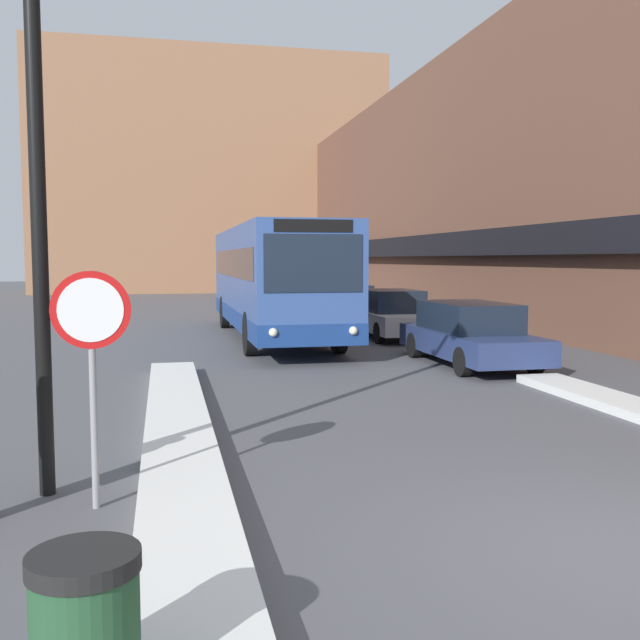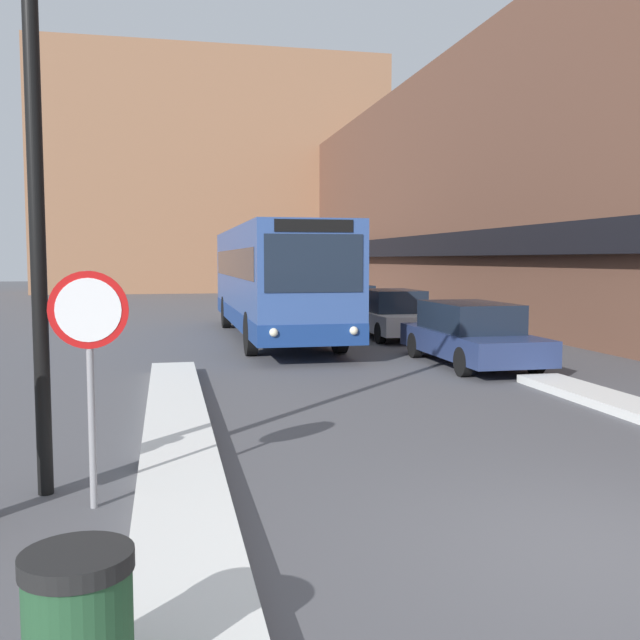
# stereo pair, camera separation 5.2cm
# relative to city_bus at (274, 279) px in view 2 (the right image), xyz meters

# --- Properties ---
(ground_plane) EXTENTS (160.00, 160.00, 0.00)m
(ground_plane) POSITION_rel_city_bus_xyz_m (0.45, -16.84, -1.85)
(ground_plane) COLOR #515156
(building_row_right) EXTENTS (5.50, 60.00, 10.87)m
(building_row_right) POSITION_rel_city_bus_xyz_m (10.43, 7.16, 3.56)
(building_row_right) COLOR brown
(building_row_right) RESTS_ON ground_plane
(building_backdrop_far) EXTENTS (26.00, 8.00, 17.71)m
(building_backdrop_far) POSITION_rel_city_bus_xyz_m (0.45, 34.14, 7.00)
(building_backdrop_far) COLOR #996B4C
(building_backdrop_far) RESTS_ON ground_plane
(snow_bank_left) EXTENTS (0.90, 16.29, 0.21)m
(snow_bank_left) POSITION_rel_city_bus_xyz_m (-3.15, -14.23, -1.75)
(snow_bank_left) COLOR silver
(snow_bank_left) RESTS_ON ground_plane
(city_bus) EXTENTS (2.62, 12.44, 3.40)m
(city_bus) POSITION_rel_city_bus_xyz_m (0.00, 0.00, 0.00)
(city_bus) COLOR #335193
(city_bus) RESTS_ON ground_plane
(parked_car_front) EXTENTS (1.87, 4.80, 1.46)m
(parked_car_front) POSITION_rel_city_bus_xyz_m (3.65, -6.51, -1.12)
(parked_car_front) COLOR navy
(parked_car_front) RESTS_ON ground_plane
(parked_car_middle) EXTENTS (1.82, 4.38, 1.51)m
(parked_car_middle) POSITION_rel_city_bus_xyz_m (3.65, -0.62, -1.10)
(parked_car_middle) COLOR silver
(parked_car_middle) RESTS_ON ground_plane
(parked_car_back) EXTENTS (1.90, 4.84, 1.47)m
(parked_car_back) POSITION_rel_city_bus_xyz_m (3.65, 5.14, -1.11)
(parked_car_back) COLOR #B7B7BC
(parked_car_back) RESTS_ON ground_plane
(stop_sign) EXTENTS (0.76, 0.08, 2.36)m
(stop_sign) POSITION_rel_city_bus_xyz_m (-4.01, -14.69, -0.14)
(stop_sign) COLOR gray
(stop_sign) RESTS_ON ground_plane
(street_lamp) EXTENTS (1.46, 0.36, 5.95)m
(street_lamp) POSITION_rel_city_bus_xyz_m (-4.25, -14.13, 1.87)
(street_lamp) COLOR black
(street_lamp) RESTS_ON ground_plane
(trash_bin) EXTENTS (0.59, 0.59, 0.95)m
(trash_bin) POSITION_rel_city_bus_xyz_m (-3.75, -18.13, -1.37)
(trash_bin) COLOR #234C2D
(trash_bin) RESTS_ON ground_plane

